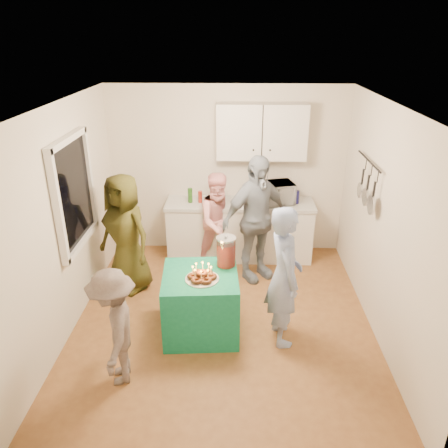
{
  "coord_description": "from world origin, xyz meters",
  "views": [
    {
      "loc": [
        0.15,
        -4.46,
        3.3
      ],
      "look_at": [
        0.0,
        0.35,
        1.15
      ],
      "focal_mm": 35.0,
      "sensor_mm": 36.0,
      "label": 1
    }
  ],
  "objects_px": {
    "punch_jar": "(226,252)",
    "woman_back_right": "(255,219)",
    "child_near_left": "(115,328)",
    "woman_back_center": "(220,222)",
    "party_table": "(201,303)",
    "woman_back_left": "(126,234)",
    "microwave": "(274,193)",
    "man_birthday": "(284,276)",
    "counter": "(239,231)"
  },
  "relations": [
    {
      "from": "microwave",
      "to": "man_birthday",
      "type": "xyz_separation_m",
      "value": [
        -0.03,
        -2.01,
        -0.24
      ]
    },
    {
      "from": "woman_back_left",
      "to": "woman_back_center",
      "type": "relative_size",
      "value": 1.12
    },
    {
      "from": "microwave",
      "to": "party_table",
      "type": "xyz_separation_m",
      "value": [
        -0.96,
        -1.9,
        -0.69
      ]
    },
    {
      "from": "microwave",
      "to": "child_near_left",
      "type": "relative_size",
      "value": 0.45
    },
    {
      "from": "party_table",
      "to": "woman_back_center",
      "type": "bearing_deg",
      "value": 84.0
    },
    {
      "from": "punch_jar",
      "to": "woman_back_center",
      "type": "xyz_separation_m",
      "value": [
        -0.12,
        1.33,
        -0.2
      ]
    },
    {
      "from": "party_table",
      "to": "child_near_left",
      "type": "height_order",
      "value": "child_near_left"
    },
    {
      "from": "punch_jar",
      "to": "woman_back_right",
      "type": "height_order",
      "value": "woman_back_right"
    },
    {
      "from": "party_table",
      "to": "punch_jar",
      "type": "relative_size",
      "value": 2.5
    },
    {
      "from": "microwave",
      "to": "punch_jar",
      "type": "relative_size",
      "value": 1.65
    },
    {
      "from": "counter",
      "to": "child_near_left",
      "type": "height_order",
      "value": "child_near_left"
    },
    {
      "from": "party_table",
      "to": "woman_back_right",
      "type": "xyz_separation_m",
      "value": [
        0.67,
        1.26,
        0.53
      ]
    },
    {
      "from": "woman_back_center",
      "to": "child_near_left",
      "type": "distance_m",
      "value": 2.56
    },
    {
      "from": "punch_jar",
      "to": "child_near_left",
      "type": "xyz_separation_m",
      "value": [
        -1.06,
        -1.05,
        -0.3
      ]
    },
    {
      "from": "man_birthday",
      "to": "woman_back_center",
      "type": "distance_m",
      "value": 1.84
    },
    {
      "from": "man_birthday",
      "to": "woman_back_right",
      "type": "xyz_separation_m",
      "value": [
        -0.27,
        1.37,
        0.08
      ]
    },
    {
      "from": "party_table",
      "to": "woman_back_left",
      "type": "distance_m",
      "value": 1.48
    },
    {
      "from": "woman_back_center",
      "to": "woman_back_right",
      "type": "distance_m",
      "value": 0.61
    },
    {
      "from": "man_birthday",
      "to": "woman_back_left",
      "type": "height_order",
      "value": "man_birthday"
    },
    {
      "from": "man_birthday",
      "to": "woman_back_center",
      "type": "height_order",
      "value": "man_birthday"
    },
    {
      "from": "punch_jar",
      "to": "woman_back_left",
      "type": "bearing_deg",
      "value": 152.75
    },
    {
      "from": "counter",
      "to": "microwave",
      "type": "height_order",
      "value": "microwave"
    },
    {
      "from": "party_table",
      "to": "woman_back_center",
      "type": "height_order",
      "value": "woman_back_center"
    },
    {
      "from": "man_birthday",
      "to": "woman_back_left",
      "type": "distance_m",
      "value": 2.26
    },
    {
      "from": "counter",
      "to": "punch_jar",
      "type": "relative_size",
      "value": 6.47
    },
    {
      "from": "microwave",
      "to": "child_near_left",
      "type": "distance_m",
      "value": 3.25
    },
    {
      "from": "party_table",
      "to": "woman_back_left",
      "type": "xyz_separation_m",
      "value": [
        -1.07,
        0.93,
        0.44
      ]
    },
    {
      "from": "counter",
      "to": "woman_back_center",
      "type": "relative_size",
      "value": 1.5
    },
    {
      "from": "counter",
      "to": "party_table",
      "type": "xyz_separation_m",
      "value": [
        -0.45,
        -1.9,
        -0.05
      ]
    },
    {
      "from": "woman_back_center",
      "to": "woman_back_right",
      "type": "height_order",
      "value": "woman_back_right"
    },
    {
      "from": "woman_back_right",
      "to": "woman_back_left",
      "type": "bearing_deg",
      "value": 156.33
    },
    {
      "from": "microwave",
      "to": "party_table",
      "type": "relative_size",
      "value": 0.66
    },
    {
      "from": "microwave",
      "to": "child_near_left",
      "type": "bearing_deg",
      "value": -136.93
    },
    {
      "from": "woman_back_center",
      "to": "party_table",
      "type": "bearing_deg",
      "value": -120.37
    },
    {
      "from": "child_near_left",
      "to": "woman_back_center",
      "type": "bearing_deg",
      "value": 148.05
    },
    {
      "from": "counter",
      "to": "woman_back_left",
      "type": "xyz_separation_m",
      "value": [
        -1.52,
        -0.97,
        0.39
      ]
    },
    {
      "from": "counter",
      "to": "woman_back_right",
      "type": "bearing_deg",
      "value": -71.44
    },
    {
      "from": "woman_back_left",
      "to": "woman_back_right",
      "type": "height_order",
      "value": "woman_back_right"
    },
    {
      "from": "punch_jar",
      "to": "microwave",
      "type": "bearing_deg",
      "value": 67.93
    },
    {
      "from": "party_table",
      "to": "woman_back_center",
      "type": "distance_m",
      "value": 1.61
    },
    {
      "from": "punch_jar",
      "to": "woman_back_left",
      "type": "height_order",
      "value": "woman_back_left"
    },
    {
      "from": "man_birthday",
      "to": "child_near_left",
      "type": "bearing_deg",
      "value": 103.14
    },
    {
      "from": "microwave",
      "to": "woman_back_right",
      "type": "relative_size",
      "value": 0.31
    },
    {
      "from": "woman_back_right",
      "to": "child_near_left",
      "type": "xyz_separation_m",
      "value": [
        -1.44,
        -2.08,
        -0.27
      ]
    },
    {
      "from": "woman_back_left",
      "to": "party_table",
      "type": "bearing_deg",
      "value": -10.4
    },
    {
      "from": "woman_back_center",
      "to": "child_near_left",
      "type": "bearing_deg",
      "value": -135.89
    },
    {
      "from": "woman_back_right",
      "to": "child_near_left",
      "type": "height_order",
      "value": "woman_back_right"
    },
    {
      "from": "punch_jar",
      "to": "woman_back_left",
      "type": "relative_size",
      "value": 0.21
    },
    {
      "from": "man_birthday",
      "to": "child_near_left",
      "type": "distance_m",
      "value": 1.86
    },
    {
      "from": "woman_back_center",
      "to": "counter",
      "type": "bearing_deg",
      "value": 24.64
    }
  ]
}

